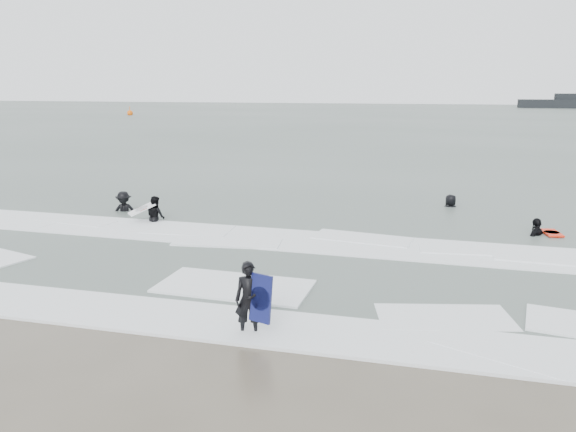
% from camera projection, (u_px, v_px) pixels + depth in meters
% --- Properties ---
extents(ground, '(320.00, 320.00, 0.00)m').
position_uv_depth(ground, '(228.00, 313.00, 12.41)').
color(ground, brown).
rests_on(ground, ground).
extents(sea, '(320.00, 320.00, 0.00)m').
position_uv_depth(sea, '(415.00, 119.00, 87.57)').
color(sea, '#47544C').
rests_on(sea, ground).
extents(surfer_centre, '(0.65, 0.52, 1.56)m').
position_uv_depth(surfer_centre, '(250.00, 335.00, 11.33)').
color(surfer_centre, black).
rests_on(surfer_centre, ground).
extents(surfer_wading, '(0.95, 0.91, 1.55)m').
position_uv_depth(surfer_wading, '(156.00, 223.00, 20.71)').
color(surfer_wading, black).
rests_on(surfer_wading, ground).
extents(surfer_breaker, '(1.25, 0.96, 1.72)m').
position_uv_depth(surfer_breaker, '(124.00, 213.00, 22.31)').
color(surfer_breaker, black).
rests_on(surfer_breaker, ground).
extents(surfer_right_near, '(0.94, 1.11, 1.78)m').
position_uv_depth(surfer_right_near, '(536.00, 236.00, 18.82)').
color(surfer_right_near, black).
rests_on(surfer_right_near, ground).
extents(surfer_right_far, '(0.98, 0.81, 1.71)m').
position_uv_depth(surfer_right_far, '(450.00, 208.00, 23.25)').
color(surfer_right_far, black).
rests_on(surfer_right_far, ground).
extents(surf_foam, '(30.03, 9.06, 0.09)m').
position_uv_depth(surf_foam, '(276.00, 262.00, 15.88)').
color(surf_foam, white).
rests_on(surf_foam, ground).
extents(bodyboards, '(14.98, 10.76, 1.25)m').
position_uv_depth(bodyboards, '(322.00, 237.00, 16.81)').
color(bodyboards, '#10154D').
rests_on(bodyboards, ground).
extents(buoy, '(1.00, 1.00, 1.65)m').
position_uv_depth(buoy, '(130.00, 113.00, 98.70)').
color(buoy, '#F65D0A').
rests_on(buoy, ground).
extents(vessel_horizon, '(24.73, 4.42, 3.36)m').
position_uv_depth(vessel_horizon, '(575.00, 103.00, 131.14)').
color(vessel_horizon, black).
rests_on(vessel_horizon, ground).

